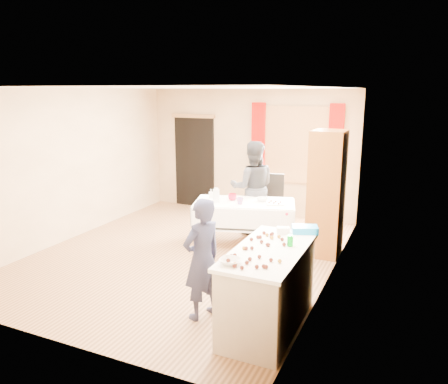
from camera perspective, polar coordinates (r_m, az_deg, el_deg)
The scene contains 29 objects.
floor at distance 7.10m, azimuth -4.88°, elevation -8.15°, with size 4.50×5.50×0.02m, color #9E7047.
ceiling at distance 6.62m, azimuth -5.34°, elevation 13.50°, with size 4.50×5.50×0.02m, color white.
wall_back at distance 9.21m, azimuth 3.36°, elevation 5.24°, with size 4.50×0.02×2.60m, color tan.
wall_front at distance 4.61m, azimuth -22.18°, elevation -3.78°, with size 4.50×0.02×2.60m, color tan.
wall_left at distance 8.08m, azimuth -19.25°, elevation 3.41°, with size 0.02×5.50×2.60m, color tan.
wall_right at distance 5.98m, azimuth 14.14°, elevation 0.55°, with size 0.02×5.50×2.60m, color tan.
window_frame at distance 8.84m, azimuth 9.38°, elevation 6.07°, with size 1.32×0.06×1.52m, color olive.
window_pane at distance 8.82m, azimuth 9.36°, elevation 6.06°, with size 1.20×0.02×1.40m, color white.
curtain_left at distance 9.02m, azimuth 4.49°, elevation 6.34°, with size 0.28×0.06×1.65m, color #950600.
curtain_right at distance 8.62m, azimuth 14.32°, elevation 5.66°, with size 0.28×0.06×1.65m, color #950600.
doorway at distance 9.76m, azimuth -3.88°, elevation 3.91°, with size 0.95×0.04×2.00m, color black.
door_lintel at distance 9.62m, azimuth -4.06°, elevation 9.88°, with size 1.05×0.06×0.08m, color olive.
cabinet at distance 7.00m, azimuth 13.23°, elevation -0.22°, with size 0.50×0.60×1.98m, color brown.
counter at distance 4.90m, azimuth 5.82°, elevation -12.42°, with size 0.72×1.52×0.91m.
party_table at distance 7.37m, azimuth 2.64°, elevation -3.56°, with size 1.84×1.29×0.75m.
chair at distance 8.18m, azimuth 6.12°, elevation -2.90°, with size 0.51×0.51×1.05m.
girl at distance 4.98m, azimuth -2.87°, elevation -8.75°, with size 0.52×0.61×1.41m, color #1E203E.
woman at distance 7.90m, azimuth 3.75°, elevation 0.56°, with size 1.01×0.92×1.69m, color black.
soda_can at distance 4.82m, azimuth 8.63°, elevation -6.30°, with size 0.07×0.07×0.12m, color #047911.
mixing_bowl at distance 4.31m, azimuth 0.80°, elevation -9.04°, with size 0.22×0.22×0.05m, color white.
foam_block at distance 5.21m, azimuth 7.73°, elevation -5.00°, with size 0.15×0.10×0.08m, color white.
blue_basket at distance 5.30m, azimuth 10.52°, elevation -4.82°, with size 0.30×0.20×0.08m, color #158ADF.
pitcher at distance 7.21m, azimuth -1.03°, elevation -0.51°, with size 0.11×0.11×0.22m, color silver.
cup_red at distance 7.37m, azimuth 1.09°, elevation -0.65°, with size 0.15×0.15×0.11m, color red.
cup_rainbow at distance 7.11m, azimuth 2.09°, elevation -1.19°, with size 0.12×0.12×0.11m, color red.
small_bowl at distance 7.35m, azimuth 5.02°, elevation -0.95°, with size 0.23×0.23×0.06m, color white.
pastry_tray at distance 7.17m, azimuth 6.65°, elevation -1.51°, with size 0.28×0.20×0.02m, color white.
bottle at distance 7.51m, azimuth -1.71°, elevation -0.22°, with size 0.09×0.09×0.16m, color white.
cake_balls at distance 4.67m, azimuth 4.74°, elevation -7.34°, with size 0.53×1.12×0.04m.
Camera 1 is at (3.26, -5.76, 2.56)m, focal length 35.00 mm.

